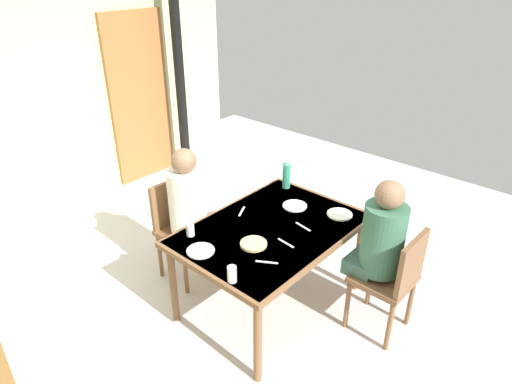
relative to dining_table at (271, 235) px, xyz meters
The scene contains 20 objects.
ground_plane 0.69m from the dining_table, 147.49° to the left, with size 7.05×7.05×0.00m, color silver.
wall_back 2.93m from the dining_table, 93.74° to the left, with size 4.69×0.10×2.77m, color #C3CC88.
door_wooden 2.89m from the dining_table, 73.36° to the left, with size 0.80×0.05×2.00m, color #9D5E30.
stove_pipe_column 2.86m from the dining_table, 63.49° to the left, with size 0.12×0.12×2.77m, color black.
dining_table is the anchor object (origin of this frame).
chair_near_diner 0.93m from the dining_table, 67.38° to the right, with size 0.40×0.40×0.87m.
chair_far_diner 0.88m from the dining_table, 103.08° to the left, with size 0.40×0.40×0.87m.
person_near_diner 0.80m from the dining_table, 63.58° to the right, with size 0.30×0.37×0.77m.
person_far_diner 0.75m from the dining_table, 105.48° to the left, with size 0.30×0.37×0.77m.
water_bottle_green_near 0.70m from the dining_table, 28.75° to the left, with size 0.07×0.07×0.26m.
dinner_plate_near_left 0.39m from the dining_table, ahead, with size 0.20×0.20×0.01m, color white.
dinner_plate_near_right 0.58m from the dining_table, 29.33° to the right, with size 0.20×0.20×0.01m, color white.
dinner_plate_far_center 0.58m from the dining_table, 163.12° to the left, with size 0.19×0.19×0.01m, color white.
drinking_glass_by_near_diner 0.68m from the dining_table, 161.28° to the right, with size 0.06×0.06×0.11m, color silver.
drinking_glass_by_far_diner 0.61m from the dining_table, 141.29° to the left, with size 0.06×0.06×0.10m, color silver.
bread_plate_sliced 0.27m from the dining_table, 168.27° to the right, with size 0.19×0.19×0.02m, color #DBB77A.
cutlery_knife_near 0.43m from the dining_table, 143.81° to the right, with size 0.15×0.02×0.00m, color silver.
cutlery_fork_near 0.34m from the dining_table, 84.76° to the left, with size 0.15×0.02×0.00m, color silver.
cutlery_knife_far 0.24m from the dining_table, 112.56° to the right, with size 0.15×0.02×0.00m, color silver.
cutlery_fork_far 0.25m from the dining_table, 45.32° to the right, with size 0.15×0.02×0.00m, color silver.
Camera 1 is at (-2.00, -1.91, 2.52)m, focal length 31.35 mm.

